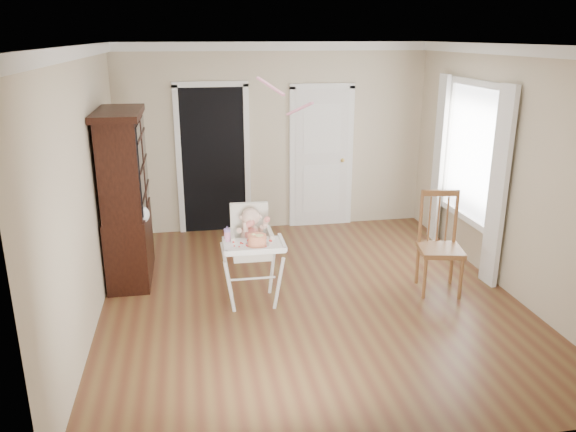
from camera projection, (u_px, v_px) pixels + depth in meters
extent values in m
plane|color=brown|center=(310.00, 297.00, 6.26)|extent=(5.00, 5.00, 0.00)
plane|color=white|center=(313.00, 45.00, 5.42)|extent=(5.00, 5.00, 0.00)
plane|color=beige|center=(275.00, 138.00, 8.18)|extent=(4.50, 0.00, 4.50)
plane|color=beige|center=(86.00, 190.00, 5.46)|extent=(0.00, 5.00, 5.00)
plane|color=beige|center=(509.00, 171.00, 6.22)|extent=(0.00, 5.00, 5.00)
cube|color=black|center=(213.00, 161.00, 8.11)|extent=(0.90, 0.03, 2.10)
cube|color=white|center=(179.00, 163.00, 8.02)|extent=(0.08, 0.05, 2.18)
cube|color=white|center=(247.00, 160.00, 8.19)|extent=(0.08, 0.05, 2.18)
cube|color=white|center=(210.00, 84.00, 7.77)|extent=(1.06, 0.05, 0.08)
cube|color=white|center=(321.00, 159.00, 8.37)|extent=(0.80, 0.05, 2.05)
cube|color=white|center=(292.00, 160.00, 8.31)|extent=(0.08, 0.05, 2.13)
cube|color=white|center=(350.00, 158.00, 8.45)|extent=(0.08, 0.05, 2.13)
sphere|color=gold|center=(343.00, 160.00, 8.40)|extent=(0.06, 0.06, 0.06)
cube|color=white|center=(473.00, 153.00, 6.95)|extent=(0.02, 1.20, 1.60)
cube|color=white|center=(479.00, 83.00, 6.68)|extent=(0.06, 1.36, 0.08)
cube|color=white|center=(498.00, 189.00, 6.28)|extent=(0.08, 0.28, 2.30)
cube|color=white|center=(439.00, 160.00, 7.74)|extent=(0.08, 0.28, 2.30)
cylinder|color=white|center=(230.00, 288.00, 5.81)|extent=(0.13, 0.13, 0.64)
cylinder|color=white|center=(279.00, 284.00, 5.89)|extent=(0.13, 0.13, 0.64)
cylinder|color=white|center=(227.00, 270.00, 6.25)|extent=(0.13, 0.13, 0.64)
cylinder|color=white|center=(272.00, 267.00, 6.33)|extent=(0.13, 0.13, 0.64)
cylinder|color=white|center=(253.00, 279.00, 6.02)|extent=(0.49, 0.03, 0.03)
cube|color=silver|center=(251.00, 252.00, 5.98)|extent=(0.41, 0.39, 0.09)
cube|color=silver|center=(232.00, 242.00, 5.91)|extent=(0.05, 0.36, 0.19)
cube|color=silver|center=(270.00, 239.00, 5.97)|extent=(0.05, 0.36, 0.19)
cube|color=silver|center=(249.00, 224.00, 6.07)|extent=(0.41, 0.07, 0.47)
cube|color=white|center=(254.00, 246.00, 5.69)|extent=(0.60, 0.43, 0.03)
cube|color=white|center=(256.00, 251.00, 5.48)|extent=(0.60, 0.04, 0.04)
ellipsoid|color=beige|center=(251.00, 237.00, 5.96)|extent=(0.22, 0.18, 0.28)
sphere|color=beige|center=(250.00, 217.00, 5.89)|extent=(0.19, 0.19, 0.19)
sphere|color=red|center=(251.00, 234.00, 5.88)|extent=(0.14, 0.14, 0.14)
sphere|color=red|center=(249.00, 224.00, 5.82)|extent=(0.07, 0.07, 0.07)
sphere|color=red|center=(267.00, 219.00, 5.84)|extent=(0.06, 0.06, 0.06)
cylinder|color=silver|center=(257.00, 245.00, 5.66)|extent=(0.24, 0.24, 0.01)
cylinder|color=red|center=(257.00, 240.00, 5.65)|extent=(0.18, 0.18, 0.10)
cylinder|color=#F2E08C|center=(260.00, 236.00, 5.62)|extent=(0.08, 0.08, 0.02)
cylinder|color=pink|center=(227.00, 236.00, 5.76)|extent=(0.06, 0.06, 0.10)
cylinder|color=#8565B1|center=(227.00, 230.00, 5.74)|extent=(0.07, 0.07, 0.03)
cone|color=#8565B1|center=(227.00, 227.00, 5.73)|extent=(0.02, 0.02, 0.04)
cube|color=black|center=(130.00, 244.00, 6.67)|extent=(0.46, 1.11, 0.83)
cube|color=black|center=(123.00, 164.00, 6.37)|extent=(0.43, 1.11, 1.11)
cube|color=black|center=(141.00, 169.00, 6.15)|extent=(0.02, 0.48, 0.97)
cube|color=black|center=(144.00, 158.00, 6.67)|extent=(0.02, 0.48, 0.97)
cube|color=black|center=(118.00, 113.00, 6.20)|extent=(0.50, 1.19, 0.07)
ellipsoid|color=white|center=(141.00, 215.00, 6.26)|extent=(0.19, 0.15, 0.20)
cube|color=brown|center=(440.00, 250.00, 6.28)|extent=(0.54, 0.54, 0.06)
cylinder|color=brown|center=(425.00, 278.00, 6.17)|extent=(0.04, 0.04, 0.50)
cylinder|color=brown|center=(461.00, 278.00, 6.16)|extent=(0.04, 0.04, 0.50)
cylinder|color=brown|center=(418.00, 264.00, 6.55)|extent=(0.04, 0.04, 0.50)
cylinder|color=brown|center=(452.00, 264.00, 6.54)|extent=(0.04, 0.04, 0.50)
cylinder|color=brown|center=(421.00, 217.00, 6.38)|extent=(0.04, 0.04, 0.64)
cylinder|color=brown|center=(456.00, 217.00, 6.37)|extent=(0.04, 0.04, 0.64)
cube|color=brown|center=(440.00, 193.00, 6.29)|extent=(0.42, 0.13, 0.07)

